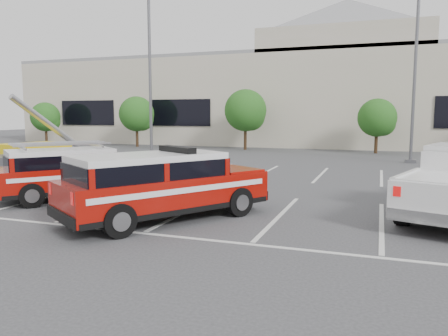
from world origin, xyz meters
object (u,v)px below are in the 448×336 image
(tree_far_left, at_px, (47,118))
(ladder_suv, at_px, (73,176))
(convention_building, at_px, (326,95))
(tree_mid_left, at_px, (247,112))
(light_pole_left, at_px, (150,75))
(tree_mid_right, at_px, (378,119))
(light_pole_mid, at_px, (415,73))
(fire_chief_suv, at_px, (163,190))
(utility_rig, at_px, (31,164))
(tree_left, at_px, (138,115))

(tree_far_left, height_order, ladder_suv, tree_far_left)
(convention_building, relative_size, tree_mid_left, 12.38)
(tree_mid_left, xyz_separation_m, light_pole_left, (-3.09, -10.05, 2.14))
(tree_mid_left, distance_m, ladder_suv, 21.92)
(tree_mid_left, distance_m, tree_mid_right, 10.01)
(tree_mid_left, height_order, tree_mid_right, tree_mid_left)
(light_pole_mid, xyz_separation_m, fire_chief_suv, (-7.19, -17.43, -4.38))
(convention_building, height_order, tree_mid_left, convention_building)
(ladder_suv, height_order, utility_rig, utility_rig)
(tree_mid_left, xyz_separation_m, ladder_suv, (0.46, -21.80, -2.28))
(tree_far_left, height_order, light_pole_left, light_pole_left)
(tree_far_left, xyz_separation_m, tree_left, (10.00, 0.00, 0.27))
(light_pole_left, xyz_separation_m, fire_chief_suv, (7.81, -13.43, -4.38))
(tree_mid_left, xyz_separation_m, utility_rig, (-3.76, -19.25, -2.31))
(tree_mid_left, relative_size, light_pole_mid, 0.47)
(convention_building, relative_size, tree_left, 13.58)
(convention_building, xyz_separation_m, utility_rig, (-8.85, -29.07, -3.99))
(tree_far_left, height_order, light_pole_mid, light_pole_mid)
(tree_mid_left, distance_m, fire_chief_suv, 24.05)
(light_pole_left, distance_m, fire_chief_suv, 16.15)
(utility_rig, bearing_deg, light_pole_mid, 54.08)
(tree_mid_right, bearing_deg, ladder_suv, -113.65)
(tree_left, xyz_separation_m, utility_rig, (6.24, -19.25, -2.04))
(utility_rig, bearing_deg, tree_far_left, 144.10)
(light_pole_left, bearing_deg, ladder_suv, -73.20)
(light_pole_mid, distance_m, ladder_suv, 19.97)
(utility_rig, bearing_deg, tree_mid_right, 68.40)
(tree_left, xyz_separation_m, light_pole_mid, (21.91, -6.05, 2.41))
(tree_mid_left, distance_m, light_pole_left, 10.73)
(tree_mid_right, height_order, utility_rig, tree_mid_right)
(utility_rig, bearing_deg, convention_building, 87.02)
(convention_building, xyz_separation_m, light_pole_left, (-8.18, -19.86, 0.47))
(convention_building, distance_m, light_pole_left, 21.49)
(tree_far_left, xyz_separation_m, utility_rig, (16.24, -19.25, -1.77))
(tree_far_left, distance_m, light_pole_left, 19.85)
(light_pole_left, relative_size, light_pole_mid, 1.00)
(tree_far_left, bearing_deg, fire_chief_suv, -43.52)
(tree_left, xyz_separation_m, light_pole_left, (6.91, -10.05, 2.41))
(convention_building, distance_m, tree_far_left, 27.03)
(convention_building, xyz_separation_m, tree_mid_left, (-5.09, -9.82, -1.68))
(tree_far_left, bearing_deg, ladder_suv, -46.82)
(fire_chief_suv, xyz_separation_m, ladder_suv, (-4.26, 1.68, -0.04))
(tree_mid_right, xyz_separation_m, ladder_suv, (-9.54, -21.80, -1.74))
(tree_mid_right, height_order, light_pole_left, light_pole_left)
(light_pole_left, bearing_deg, tree_left, 124.52)
(convention_building, xyz_separation_m, light_pole_mid, (6.82, -15.86, 0.47))
(light_pole_mid, relative_size, fire_chief_suv, 1.77)
(tree_left, xyz_separation_m, fire_chief_suv, (14.72, -23.48, -1.97))
(fire_chief_suv, bearing_deg, tree_left, 154.92)
(tree_left, bearing_deg, fire_chief_suv, -57.91)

